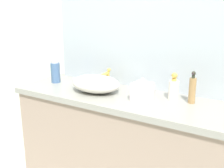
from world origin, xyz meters
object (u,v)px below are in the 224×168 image
at_px(tissue_box, 142,90).
at_px(spray_can, 55,72).
at_px(sink_basin, 96,84).
at_px(perfume_bottle, 174,88).
at_px(lotion_bottle, 192,89).

bearing_deg(tissue_box, spray_can, 177.09).
xyz_separation_m(sink_basin, perfume_bottle, (0.55, 0.13, 0.01)).
relative_size(sink_basin, tissue_box, 2.36).
distance_m(lotion_bottle, spray_can, 1.12).
xyz_separation_m(sink_basin, lotion_bottle, (0.68, 0.12, 0.03)).
bearing_deg(perfume_bottle, spray_can, -175.11).
distance_m(perfume_bottle, spray_can, 0.99).
relative_size(lotion_bottle, spray_can, 1.15).
height_order(lotion_bottle, tissue_box, lotion_bottle).
height_order(perfume_bottle, spray_can, same).
height_order(sink_basin, perfume_bottle, perfume_bottle).
distance_m(perfume_bottle, tissue_box, 0.21).
bearing_deg(lotion_bottle, tissue_box, -159.05).
distance_m(lotion_bottle, perfume_bottle, 0.13).
bearing_deg(lotion_bottle, sink_basin, -170.13).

